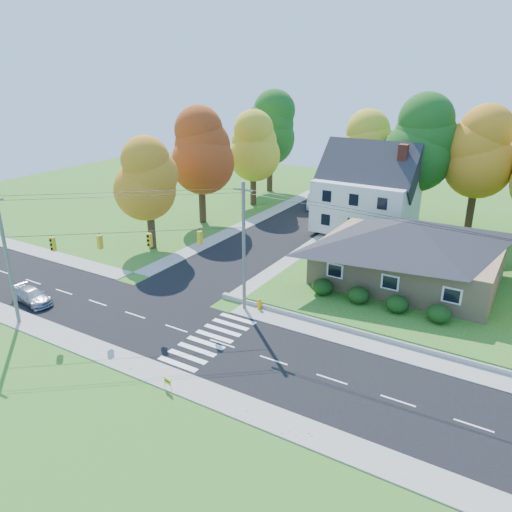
{
  "coord_description": "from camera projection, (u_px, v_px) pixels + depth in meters",
  "views": [
    {
      "loc": [
        17.13,
        -24.03,
        17.67
      ],
      "look_at": [
        -2.13,
        8.0,
        3.33
      ],
      "focal_mm": 35.0,
      "sensor_mm": 36.0,
      "label": 1
    }
  ],
  "objects": [
    {
      "name": "fire_hydrant",
      "position": [
        260.0,
        305.0,
        38.37
      ],
      "size": [
        0.52,
        0.4,
        0.9
      ],
      "color": "#D59800",
      "rests_on": "ground"
    },
    {
      "name": "silver_sedan",
      "position": [
        32.0,
        296.0,
        39.37
      ],
      "size": [
        4.25,
        2.17,
        1.18
      ],
      "primitive_type": "imported",
      "rotation": [
        0.0,
        0.0,
        1.44
      ],
      "color": "#9597A1",
      "rests_on": "road_main"
    },
    {
      "name": "sidewalk_south",
      "position": [
        175.0,
        381.0,
        29.78
      ],
      "size": [
        90.0,
        2.0,
        0.08
      ],
      "primitive_type": "cube",
      "color": "#9C9A90",
      "rests_on": "ground"
    },
    {
      "name": "tree_lot_1",
      "position": [
        421.0,
        143.0,
        54.83
      ],
      "size": [
        7.84,
        7.84,
        14.6
      ],
      "color": "#3F2A19",
      "rests_on": "lawn"
    },
    {
      "name": "lawn",
      "position": [
        477.0,
        275.0,
        44.25
      ],
      "size": [
        30.0,
        30.0,
        0.5
      ],
      "primitive_type": "cube",
      "color": "#3D7923",
      "rests_on": "ground"
    },
    {
      "name": "ranch_house",
      "position": [
        409.0,
        250.0,
        41.58
      ],
      "size": [
        14.6,
        10.6,
        5.4
      ],
      "color": "tan",
      "rests_on": "lawn"
    },
    {
      "name": "tree_west_1",
      "position": [
        200.0,
        151.0,
        57.03
      ],
      "size": [
        7.28,
        7.28,
        13.56
      ],
      "color": "#3F2A19",
      "rests_on": "ground"
    },
    {
      "name": "traffic_infrastructure",
      "position": [
        230.0,
        267.0,
        33.11
      ],
      "size": [
        38.1,
        10.66,
        10.0
      ],
      "color": "#666059",
      "rests_on": "ground"
    },
    {
      "name": "tree_west_0",
      "position": [
        148.0,
        179.0,
        49.02
      ],
      "size": [
        6.16,
        6.16,
        11.47
      ],
      "color": "#3F2A19",
      "rests_on": "ground"
    },
    {
      "name": "colonial_house",
      "position": [
        367.0,
        193.0,
        54.54
      ],
      "size": [
        10.4,
        8.4,
        9.6
      ],
      "color": "silver",
      "rests_on": "lawn"
    },
    {
      "name": "white_car",
      "position": [
        314.0,
        201.0,
        65.81
      ],
      "size": [
        3.44,
        5.18,
        1.61
      ],
      "primitive_type": "imported",
      "rotation": [
        0.0,
        0.0,
        0.39
      ],
      "color": "silver",
      "rests_on": "road_cross"
    },
    {
      "name": "road_cross",
      "position": [
        292.0,
        226.0,
        58.44
      ],
      "size": [
        8.0,
        44.0,
        0.02
      ],
      "primitive_type": "cube",
      "color": "black",
      "rests_on": "ground"
    },
    {
      "name": "tree_lot_2",
      "position": [
        480.0,
        153.0,
        52.98
      ],
      "size": [
        7.28,
        7.28,
        13.56
      ],
      "color": "#3F2A19",
      "rests_on": "lawn"
    },
    {
      "name": "ground",
      "position": [
        222.0,
        344.0,
        33.8
      ],
      "size": [
        120.0,
        120.0,
        0.0
      ],
      "primitive_type": "plane",
      "color": "#3D7923"
    },
    {
      "name": "tree_west_3",
      "position": [
        270.0,
        129.0,
        71.68
      ],
      "size": [
        7.84,
        7.84,
        14.6
      ],
      "color": "#3F2A19",
      "rests_on": "ground"
    },
    {
      "name": "yard_sign",
      "position": [
        168.0,
        381.0,
        28.79
      ],
      "size": [
        0.64,
        0.19,
        0.81
      ],
      "color": "black",
      "rests_on": "ground"
    },
    {
      "name": "sidewalk_north",
      "position": [
        260.0,
        314.0,
        37.78
      ],
      "size": [
        90.0,
        2.0,
        0.08
      ],
      "primitive_type": "cube",
      "color": "#9C9A90",
      "rests_on": "ground"
    },
    {
      "name": "tree_west_2",
      "position": [
        253.0,
        146.0,
        64.78
      ],
      "size": [
        6.72,
        6.72,
        12.51
      ],
      "color": "#3F2A19",
      "rests_on": "ground"
    },
    {
      "name": "hedge_row",
      "position": [
        377.0,
        299.0,
        37.62
      ],
      "size": [
        10.7,
        1.7,
        1.27
      ],
      "color": "#163A10",
      "rests_on": "lawn"
    },
    {
      "name": "road_main",
      "position": [
        222.0,
        344.0,
        33.79
      ],
      "size": [
        90.0,
        8.0,
        0.02
      ],
      "primitive_type": "cube",
      "color": "black",
      "rests_on": "ground"
    },
    {
      "name": "tree_lot_0",
      "position": [
        370.0,
        150.0,
        58.99
      ],
      "size": [
        6.72,
        6.72,
        12.51
      ],
      "color": "#3F2A19",
      "rests_on": "lawn"
    }
  ]
}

